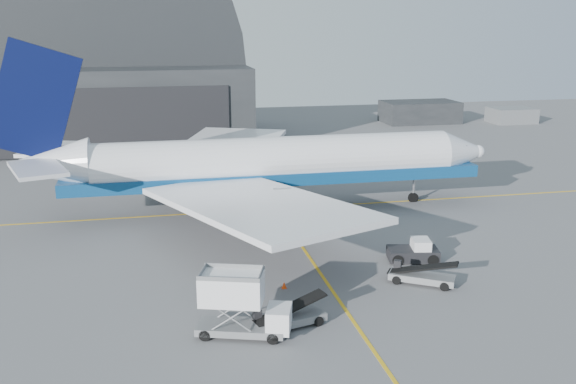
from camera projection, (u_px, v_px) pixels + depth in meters
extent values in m
plane|color=#565659|center=(328.00, 284.00, 47.03)|extent=(200.00, 200.00, 0.00)
cube|color=gold|center=(276.00, 209.00, 65.94)|extent=(80.00, 0.25, 0.02)
cube|color=gold|center=(335.00, 295.00, 45.14)|extent=(0.25, 40.00, 0.02)
cube|color=black|center=(88.00, 103.00, 102.53)|extent=(50.00, 28.00, 12.00)
cube|color=black|center=(79.00, 123.00, 89.45)|extent=(42.00, 0.40, 9.50)
cube|color=black|center=(419.00, 122.00, 122.72)|extent=(14.00, 8.00, 4.00)
cube|color=slate|center=(511.00, 123.00, 122.35)|extent=(8.00, 6.00, 2.80)
cylinder|color=white|center=(276.00, 160.00, 64.23)|extent=(35.79, 4.77, 4.77)
cone|color=white|center=(461.00, 152.00, 68.26)|extent=(4.37, 4.77, 4.77)
sphere|color=white|center=(478.00, 152.00, 68.66)|extent=(1.39, 1.39, 1.39)
cone|color=white|center=(51.00, 164.00, 59.79)|extent=(6.96, 4.77, 4.77)
cube|color=black|center=(451.00, 147.00, 67.87)|extent=(2.59, 2.19, 0.70)
cube|color=navy|center=(276.00, 175.00, 64.63)|extent=(41.76, 4.82, 1.19)
cube|color=white|center=(256.00, 204.00, 52.41)|extent=(18.34, 24.38, 1.45)
cube|color=white|center=(223.00, 149.00, 74.97)|extent=(18.34, 24.38, 1.45)
cube|color=white|center=(37.00, 169.00, 55.31)|extent=(6.09, 8.32, 0.35)
cube|color=white|center=(52.00, 149.00, 63.77)|extent=(6.09, 8.32, 0.35)
cube|color=#070D34|center=(34.00, 101.00, 58.09)|extent=(9.22, 0.50, 11.45)
cylinder|color=gray|center=(282.00, 208.00, 57.18)|extent=(5.17, 2.68, 2.68)
cylinder|color=gray|center=(254.00, 169.00, 72.22)|extent=(5.17, 2.68, 2.68)
cylinder|color=#A5A5AA|center=(414.00, 189.00, 68.20)|extent=(0.28, 0.28, 2.78)
cylinder|color=black|center=(413.00, 198.00, 68.44)|extent=(1.09, 0.35, 1.09)
cylinder|color=black|center=(262.00, 215.00, 62.02)|extent=(1.29, 0.45, 1.29)
cylinder|color=black|center=(252.00, 198.00, 68.03)|extent=(1.29, 0.45, 1.29)
cube|color=slate|center=(241.00, 327.00, 39.27)|extent=(5.77, 3.68, 0.45)
cube|color=silver|center=(279.00, 318.00, 38.86)|extent=(1.99, 2.40, 1.43)
cube|color=black|center=(290.00, 316.00, 38.74)|extent=(0.59, 1.64, 0.81)
cube|color=silver|center=(232.00, 289.00, 38.67)|extent=(4.27, 3.28, 1.79)
cylinder|color=black|center=(273.00, 338.00, 38.20)|extent=(0.76, 0.47, 0.72)
cylinder|color=black|center=(276.00, 324.00, 40.01)|extent=(0.76, 0.47, 0.72)
cylinder|color=black|center=(205.00, 335.00, 38.60)|extent=(0.76, 0.47, 0.72)
cylinder|color=black|center=(212.00, 321.00, 40.41)|extent=(0.76, 0.47, 0.72)
cube|color=black|center=(413.00, 254.00, 51.58)|extent=(4.33, 2.91, 0.90)
cube|color=silver|center=(421.00, 244.00, 51.38)|extent=(1.71, 2.02, 0.90)
cylinder|color=black|center=(433.00, 260.00, 50.68)|extent=(0.95, 0.51, 0.90)
cylinder|color=black|center=(427.00, 251.00, 52.60)|extent=(0.95, 0.51, 0.90)
cylinder|color=black|center=(398.00, 260.00, 50.63)|extent=(0.95, 0.51, 0.90)
cylinder|color=black|center=(393.00, 251.00, 52.56)|extent=(0.95, 0.51, 0.90)
cube|color=slate|center=(289.00, 320.00, 40.32)|extent=(4.98, 2.82, 0.48)
cube|color=black|center=(289.00, 309.00, 40.13)|extent=(5.13, 2.39, 1.37)
cube|color=black|center=(257.00, 314.00, 39.82)|extent=(0.63, 0.56, 0.64)
cylinder|color=black|center=(318.00, 321.00, 40.49)|extent=(0.69, 0.43, 0.64)
cylinder|color=black|center=(307.00, 312.00, 41.77)|extent=(0.69, 0.43, 0.64)
cylinder|color=black|center=(270.00, 333.00, 38.95)|extent=(0.69, 0.43, 0.64)
cylinder|color=black|center=(259.00, 323.00, 40.24)|extent=(0.69, 0.43, 0.64)
cube|color=slate|center=(422.00, 277.00, 46.99)|extent=(4.85, 3.89, 0.48)
cube|color=black|center=(423.00, 268.00, 46.80)|extent=(4.83, 3.60, 1.37)
cube|color=black|center=(398.00, 264.00, 48.04)|extent=(0.68, 0.65, 0.64)
cylinder|color=black|center=(444.00, 287.00, 45.77)|extent=(0.69, 0.57, 0.64)
cylinder|color=black|center=(447.00, 279.00, 47.14)|extent=(0.69, 0.57, 0.64)
cylinder|color=black|center=(397.00, 280.00, 46.93)|extent=(0.69, 0.57, 0.64)
cylinder|color=black|center=(400.00, 273.00, 48.29)|extent=(0.69, 0.57, 0.64)
cube|color=#F84007|center=(284.00, 288.00, 46.30)|extent=(0.35, 0.35, 0.03)
cone|color=#F84007|center=(284.00, 285.00, 46.24)|extent=(0.35, 0.35, 0.50)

